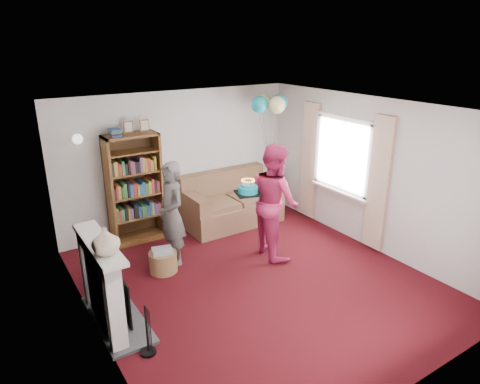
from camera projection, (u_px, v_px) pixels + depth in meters
ground at (257, 281)px, 6.24m from camera, size 5.00×5.00×0.00m
wall_back at (179, 160)px, 7.80m from camera, size 4.50×0.02×2.50m
wall_left at (89, 241)px, 4.66m from camera, size 0.02×5.00×2.50m
wall_right at (371, 174)px, 6.98m from camera, size 0.02×5.00×2.50m
ceiling at (260, 109)px, 5.40m from camera, size 4.50×5.00×0.01m
fireplace at (107, 287)px, 5.15m from camera, size 0.55×1.80×1.12m
window_bay at (342, 169)px, 7.44m from camera, size 0.14×2.02×2.20m
wall_sconce at (77, 139)px, 6.58m from camera, size 0.16×0.23×0.16m
bookcase at (134, 189)px, 7.26m from camera, size 0.89×0.42×2.09m
sofa at (229, 204)px, 8.17m from camera, size 1.82×0.96×0.96m
wicker_basket at (163, 261)px, 6.45m from camera, size 0.42×0.42×0.38m
person_striped at (172, 214)px, 6.52m from camera, size 0.40×0.61×1.64m
person_magenta at (274, 201)px, 6.77m from camera, size 0.83×0.99×1.84m
birthday_cake at (248, 190)px, 6.43m from camera, size 0.36×0.36×0.22m
balloons at (270, 104)px, 7.81m from camera, size 0.75×0.75×1.69m
mantel_vase at (106, 241)px, 4.61m from camera, size 0.34×0.34×0.32m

